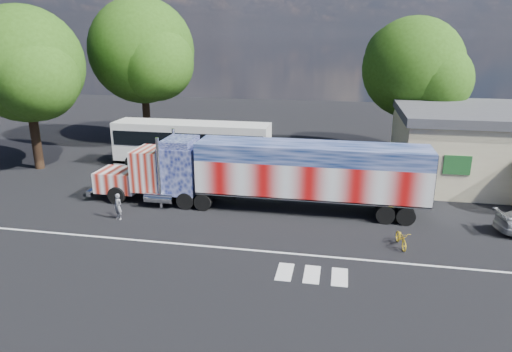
% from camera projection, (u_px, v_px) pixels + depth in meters
% --- Properties ---
extents(ground, '(100.00, 100.00, 0.00)m').
position_uv_depth(ground, '(246.00, 225.00, 25.21)').
color(ground, black).
extents(lane_markings, '(30.00, 2.67, 0.01)m').
position_uv_depth(lane_markings, '(265.00, 259.00, 21.36)').
color(lane_markings, silver).
rests_on(lane_markings, ground).
extents(semi_truck, '(20.48, 3.24, 4.37)m').
position_uv_depth(semi_truck, '(268.00, 172.00, 27.00)').
color(semi_truck, black).
rests_on(semi_truck, ground).
extents(coach_bus, '(12.20, 2.84, 3.55)m').
position_uv_depth(coach_bus, '(192.00, 144.00, 35.57)').
color(coach_bus, silver).
rests_on(coach_bus, ground).
extents(woman, '(0.65, 0.55, 1.51)m').
position_uv_depth(woman, '(118.00, 207.00, 25.74)').
color(woman, slate).
rests_on(woman, ground).
extents(bicycle, '(0.86, 1.73, 0.87)m').
position_uv_depth(bicycle, '(401.00, 238.00, 22.51)').
color(bicycle, gold).
rests_on(bicycle, ground).
extents(tree_w_a, '(8.90, 8.47, 12.18)m').
position_uv_depth(tree_w_a, '(26.00, 65.00, 33.40)').
color(tree_w_a, black).
rests_on(tree_w_a, ground).
extents(tree_ne_a, '(8.66, 8.24, 11.53)m').
position_uv_depth(tree_ne_a, '(415.00, 68.00, 37.52)').
color(tree_ne_a, black).
rests_on(tree_ne_a, ground).
extents(tree_nw_a, '(9.98, 9.51, 13.36)m').
position_uv_depth(tree_nw_a, '(143.00, 51.00, 41.53)').
color(tree_nw_a, black).
rests_on(tree_nw_a, ground).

